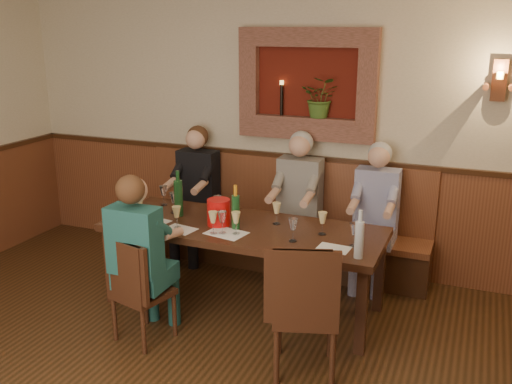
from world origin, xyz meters
TOP-DOWN VIEW (x-y plane):
  - room_shell at (0.00, 0.00)m, footprint 6.04×6.04m
  - wainscoting at (0.00, -0.00)m, footprint 6.02×6.02m
  - wall_niche at (0.24, 2.94)m, footprint 1.36×0.30m
  - wall_sconce at (1.90, 2.93)m, footprint 0.25×0.20m
  - dining_table at (0.00, 1.85)m, footprint 2.40×0.90m
  - bench at (0.00, 2.79)m, footprint 3.00×0.45m
  - chair_near_left at (-0.51, 1.04)m, footprint 0.47×0.47m
  - chair_near_right at (0.80, 1.09)m, footprint 0.56×0.56m
  - person_bench_left at (-0.91, 2.69)m, footprint 0.41×0.50m
  - person_bench_mid at (0.21, 2.69)m, footprint 0.42×0.52m
  - person_bench_right at (0.97, 2.69)m, footprint 0.40×0.49m
  - person_chair_front at (-0.51, 1.07)m, footprint 0.39×0.48m
  - spittoon_bucket at (-0.20, 1.80)m, footprint 0.26×0.26m
  - wine_bottle_green_a at (-0.03, 1.76)m, footprint 0.08×0.08m
  - wine_bottle_green_b at (-0.64, 1.89)m, footprint 0.10×0.10m
  - water_bottle at (1.06, 1.54)m, footprint 0.09×0.09m
  - tasting_sheet_a at (-0.79, 1.66)m, footprint 0.33×0.27m
  - tasting_sheet_b at (-0.06, 1.64)m, footprint 0.36×0.29m
  - tasting_sheet_c at (0.85, 1.64)m, footprint 0.26×0.19m
  - tasting_sheet_d at (-0.46, 1.57)m, footprint 0.29×0.23m
  - wine_glass_0 at (-0.92, 1.69)m, footprint 0.08×0.08m
  - wine_glass_1 at (-0.73, 1.94)m, footprint 0.08×0.08m
  - wine_glass_2 at (-0.50, 1.59)m, footprint 0.08×0.08m
  - wine_glass_3 at (-0.31, 2.00)m, footprint 0.08×0.08m
  - wine_glass_4 at (0.03, 1.65)m, footprint 0.08×0.08m
  - wine_glass_5 at (0.25, 2.01)m, footprint 0.08×0.08m
  - wine_glass_6 at (0.51, 1.67)m, footprint 0.08×0.08m
  - wine_glass_7 at (0.68, 1.91)m, footprint 0.08×0.08m
  - wine_glass_8 at (0.98, 1.74)m, footprint 0.08×0.08m
  - wine_glass_9 at (-0.15, 1.58)m, footprint 0.08×0.08m
  - wine_glass_10 at (-0.93, 2.10)m, footprint 0.08×0.08m
  - wine_glass_11 at (-0.09, 1.62)m, footprint 0.08×0.08m

SIDE VIEW (x-z plane):
  - chair_near_left at x=-0.51m, z-range -0.18..0.69m
  - chair_near_right at x=0.80m, z-range -0.21..0.80m
  - bench at x=0.00m, z-range -0.23..0.88m
  - person_chair_front at x=-0.51m, z-range -0.12..1.24m
  - person_bench_right at x=0.97m, z-range -0.12..1.26m
  - person_bench_left at x=-0.91m, z-range -0.12..1.28m
  - wainscoting at x=0.00m, z-range 0.01..1.16m
  - person_bench_mid at x=0.21m, z-range -0.12..1.30m
  - dining_table at x=0.00m, z-range 0.30..1.05m
  - tasting_sheet_a at x=-0.79m, z-range 0.75..0.75m
  - tasting_sheet_b at x=-0.06m, z-range 0.75..0.75m
  - tasting_sheet_c at x=0.85m, z-range 0.75..0.75m
  - tasting_sheet_d at x=-0.46m, z-range 0.75..0.75m
  - wine_glass_0 at x=-0.92m, z-range 0.75..0.94m
  - wine_glass_1 at x=-0.73m, z-range 0.75..0.94m
  - wine_glass_2 at x=-0.50m, z-range 0.75..0.94m
  - wine_glass_3 at x=-0.31m, z-range 0.75..0.94m
  - wine_glass_4 at x=0.03m, z-range 0.75..0.94m
  - wine_glass_5 at x=0.25m, z-range 0.75..0.94m
  - wine_glass_6 at x=0.51m, z-range 0.75..0.94m
  - wine_glass_7 at x=0.68m, z-range 0.75..0.94m
  - wine_glass_8 at x=0.98m, z-range 0.75..0.94m
  - wine_glass_9 at x=-0.15m, z-range 0.75..0.94m
  - wine_glass_10 at x=-0.93m, z-range 0.75..0.94m
  - wine_glass_11 at x=-0.09m, z-range 0.75..0.94m
  - spittoon_bucket at x=-0.20m, z-range 0.75..0.98m
  - water_bottle at x=1.06m, z-range 0.71..1.08m
  - wine_bottle_green_a at x=-0.03m, z-range 0.71..1.10m
  - wine_bottle_green_b at x=-0.64m, z-range 0.71..1.13m
  - wall_niche at x=0.24m, z-range 1.28..2.34m
  - room_shell at x=0.00m, z-range 0.48..3.30m
  - wall_sconce at x=1.90m, z-range 1.77..2.12m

